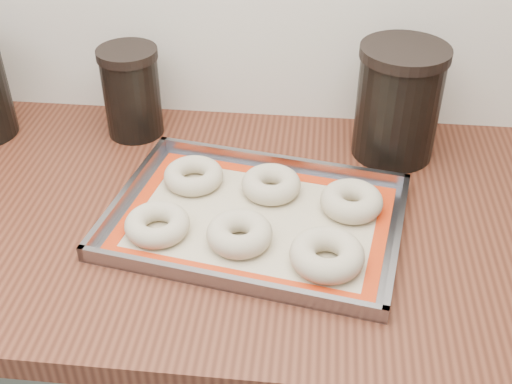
# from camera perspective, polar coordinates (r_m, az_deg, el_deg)

# --- Properties ---
(cabinet) EXTENTS (3.00, 0.65, 0.86)m
(cabinet) POSITION_cam_1_polar(r_m,az_deg,el_deg) (1.42, -6.50, -16.36)
(cabinet) COLOR #5C6659
(cabinet) RESTS_ON floor
(countertop) EXTENTS (3.06, 0.68, 0.04)m
(countertop) POSITION_cam_1_polar(r_m,az_deg,el_deg) (1.10, -8.07, -1.95)
(countertop) COLOR #5C2C1B
(countertop) RESTS_ON cabinet
(baking_tray) EXTENTS (0.51, 0.40, 0.03)m
(baking_tray) POSITION_cam_1_polar(r_m,az_deg,el_deg) (1.04, 0.00, -2.37)
(baking_tray) COLOR gray
(baking_tray) RESTS_ON countertop
(baking_mat) EXTENTS (0.46, 0.36, 0.00)m
(baking_mat) POSITION_cam_1_polar(r_m,az_deg,el_deg) (1.04, 0.00, -2.45)
(baking_mat) COLOR #C6B793
(baking_mat) RESTS_ON baking_tray
(bagel_front_left) EXTENTS (0.12, 0.12, 0.03)m
(bagel_front_left) POSITION_cam_1_polar(r_m,az_deg,el_deg) (1.01, -8.77, -2.87)
(bagel_front_left) COLOR #C4B598
(bagel_front_left) RESTS_ON baking_mat
(bagel_front_mid) EXTENTS (0.11, 0.11, 0.04)m
(bagel_front_mid) POSITION_cam_1_polar(r_m,az_deg,el_deg) (0.98, -1.47, -3.71)
(bagel_front_mid) COLOR #C4B598
(bagel_front_mid) RESTS_ON baking_mat
(bagel_front_right) EXTENTS (0.11, 0.11, 0.04)m
(bagel_front_right) POSITION_cam_1_polar(r_m,az_deg,el_deg) (0.95, 6.33, -5.56)
(bagel_front_right) COLOR #C4B598
(bagel_front_right) RESTS_ON baking_mat
(bagel_back_left) EXTENTS (0.13, 0.13, 0.03)m
(bagel_back_left) POSITION_cam_1_polar(r_m,az_deg,el_deg) (1.12, -5.58, 1.46)
(bagel_back_left) COLOR #C4B598
(bagel_back_left) RESTS_ON baking_mat
(bagel_back_mid) EXTENTS (0.12, 0.12, 0.04)m
(bagel_back_mid) POSITION_cam_1_polar(r_m,az_deg,el_deg) (1.09, 1.35, 0.70)
(bagel_back_mid) COLOR #C4B598
(bagel_back_mid) RESTS_ON baking_mat
(bagel_back_right) EXTENTS (0.13, 0.13, 0.04)m
(bagel_back_right) POSITION_cam_1_polar(r_m,az_deg,el_deg) (1.06, 8.49, -0.81)
(bagel_back_right) COLOR #C4B598
(bagel_back_right) RESTS_ON baking_mat
(canister_mid) EXTENTS (0.11, 0.11, 0.17)m
(canister_mid) POSITION_cam_1_polar(r_m,az_deg,el_deg) (1.26, -10.99, 8.75)
(canister_mid) COLOR black
(canister_mid) RESTS_ON countertop
(canister_right) EXTENTS (0.16, 0.16, 0.21)m
(canister_right) POSITION_cam_1_polar(r_m,az_deg,el_deg) (1.19, 12.52, 7.82)
(canister_right) COLOR black
(canister_right) RESTS_ON countertop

